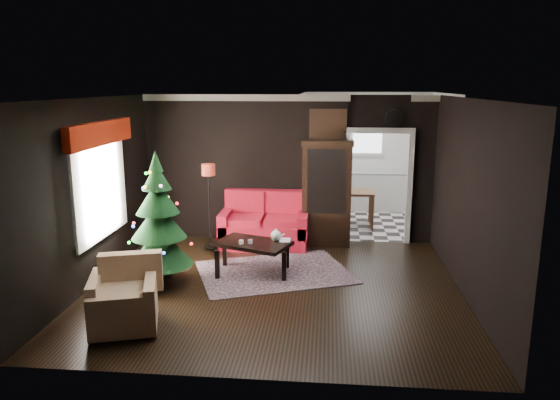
# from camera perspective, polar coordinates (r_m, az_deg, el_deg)

# --- Properties ---
(floor) EXTENTS (5.50, 5.50, 0.00)m
(floor) POSITION_cam_1_polar(r_m,az_deg,el_deg) (7.95, -0.61, -9.54)
(floor) COLOR black
(floor) RESTS_ON ground
(ceiling) EXTENTS (5.50, 5.50, 0.00)m
(ceiling) POSITION_cam_1_polar(r_m,az_deg,el_deg) (7.37, -0.66, 11.07)
(ceiling) COLOR white
(ceiling) RESTS_ON ground
(wall_back) EXTENTS (5.50, 0.00, 5.50)m
(wall_back) POSITION_cam_1_polar(r_m,az_deg,el_deg) (9.98, 0.85, 3.40)
(wall_back) COLOR black
(wall_back) RESTS_ON ground
(wall_front) EXTENTS (5.50, 0.00, 5.50)m
(wall_front) POSITION_cam_1_polar(r_m,az_deg,el_deg) (5.14, -3.54, -5.54)
(wall_front) COLOR black
(wall_front) RESTS_ON ground
(wall_left) EXTENTS (0.00, 5.50, 5.50)m
(wall_left) POSITION_cam_1_polar(r_m,az_deg,el_deg) (8.28, -19.92, 0.72)
(wall_left) COLOR black
(wall_left) RESTS_ON ground
(wall_right) EXTENTS (0.00, 5.50, 5.50)m
(wall_right) POSITION_cam_1_polar(r_m,az_deg,el_deg) (7.76, 20.02, -0.06)
(wall_right) COLOR black
(wall_right) RESTS_ON ground
(doorway) EXTENTS (1.10, 0.10, 2.10)m
(doorway) POSITION_cam_1_polar(r_m,az_deg,el_deg) (10.06, 10.55, 1.23)
(doorway) COLOR silver
(doorway) RESTS_ON ground
(left_window) EXTENTS (0.05, 1.60, 1.40)m
(left_window) POSITION_cam_1_polar(r_m,az_deg,el_deg) (8.43, -19.13, 1.33)
(left_window) COLOR white
(left_window) RESTS_ON wall_left
(valance) EXTENTS (0.12, 2.10, 0.35)m
(valance) POSITION_cam_1_polar(r_m,az_deg,el_deg) (8.29, -19.03, 6.89)
(valance) COLOR maroon
(valance) RESTS_ON wall_left
(kitchen_floor) EXTENTS (3.00, 3.00, 0.00)m
(kitchen_floor) POSITION_cam_1_polar(r_m,az_deg,el_deg) (11.75, 9.71, -2.34)
(kitchen_floor) COLOR silver
(kitchen_floor) RESTS_ON ground
(kitchen_window) EXTENTS (0.70, 0.06, 0.70)m
(kitchen_window) POSITION_cam_1_polar(r_m,az_deg,el_deg) (12.87, 9.52, 6.66)
(kitchen_window) COLOR white
(kitchen_window) RESTS_ON ground
(rug) EXTENTS (2.82, 2.45, 0.01)m
(rug) POSITION_cam_1_polar(r_m,az_deg,el_deg) (8.55, -0.63, -7.88)
(rug) COLOR #2B1F25
(rug) RESTS_ON ground
(loveseat) EXTENTS (1.70, 0.90, 1.00)m
(loveseat) POSITION_cam_1_polar(r_m,az_deg,el_deg) (9.77, -1.71, -2.20)
(loveseat) COLOR #7B0001
(loveseat) RESTS_ON ground
(curio_cabinet) EXTENTS (0.90, 0.45, 1.90)m
(curio_cabinet) POSITION_cam_1_polar(r_m,az_deg,el_deg) (9.81, 5.11, 0.51)
(curio_cabinet) COLOR black
(curio_cabinet) RESTS_ON ground
(floor_lamp) EXTENTS (0.28, 0.28, 1.54)m
(floor_lamp) POSITION_cam_1_polar(r_m,az_deg,el_deg) (9.51, -7.71, -0.68)
(floor_lamp) COLOR black
(floor_lamp) RESTS_ON ground
(christmas_tree) EXTENTS (1.15, 1.15, 1.87)m
(christmas_tree) POSITION_cam_1_polar(r_m,az_deg,el_deg) (7.97, -13.15, -1.87)
(christmas_tree) COLOR black
(christmas_tree) RESTS_ON ground
(armchair) EXTENTS (1.04, 1.04, 0.85)m
(armchair) POSITION_cam_1_polar(r_m,az_deg,el_deg) (6.83, -16.79, -9.78)
(armchair) COLOR #9B8760
(armchair) RESTS_ON ground
(coffee_table) EXTENTS (1.31, 1.05, 0.51)m
(coffee_table) POSITION_cam_1_polar(r_m,az_deg,el_deg) (8.44, -2.94, -6.27)
(coffee_table) COLOR black
(coffee_table) RESTS_ON rug
(teapot) EXTENTS (0.25, 0.25, 0.19)m
(teapot) POSITION_cam_1_polar(r_m,az_deg,el_deg) (8.38, -0.45, -3.88)
(teapot) COLOR silver
(teapot) RESTS_ON coffee_table
(cup_a) EXTENTS (0.09, 0.09, 0.06)m
(cup_a) POSITION_cam_1_polar(r_m,az_deg,el_deg) (8.27, -4.26, -4.60)
(cup_a) COLOR white
(cup_a) RESTS_ON coffee_table
(cup_b) EXTENTS (0.09, 0.09, 0.06)m
(cup_b) POSITION_cam_1_polar(r_m,az_deg,el_deg) (8.28, -3.28, -4.55)
(cup_b) COLOR silver
(cup_b) RESTS_ON coffee_table
(book) EXTENTS (0.17, 0.02, 0.24)m
(book) POSITION_cam_1_polar(r_m,az_deg,el_deg) (8.38, -0.04, -3.70)
(book) COLOR tan
(book) RESTS_ON coffee_table
(wall_clock) EXTENTS (0.32, 0.32, 0.06)m
(wall_clock) POSITION_cam_1_polar(r_m,az_deg,el_deg) (9.87, 12.35, 8.73)
(wall_clock) COLOR silver
(wall_clock) RESTS_ON wall_back
(painting) EXTENTS (0.62, 0.05, 0.52)m
(painting) POSITION_cam_1_polar(r_m,az_deg,el_deg) (9.81, 5.27, 8.19)
(painting) COLOR #C4883F
(painting) RESTS_ON wall_back
(kitchen_counter) EXTENTS (1.80, 0.60, 0.90)m
(kitchen_counter) POSITION_cam_1_polar(r_m,az_deg,el_deg) (12.82, 9.40, 0.98)
(kitchen_counter) COLOR silver
(kitchen_counter) RESTS_ON ground
(kitchen_table) EXTENTS (0.70, 0.70, 0.75)m
(kitchen_table) POSITION_cam_1_polar(r_m,az_deg,el_deg) (11.35, 8.38, -0.88)
(kitchen_table) COLOR brown
(kitchen_table) RESTS_ON ground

